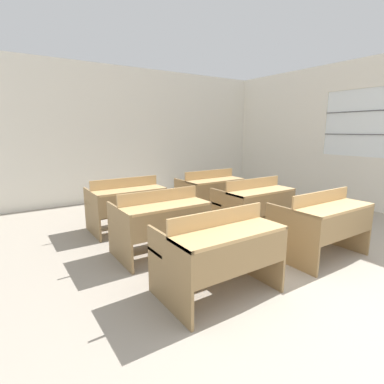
# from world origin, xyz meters

# --- Properties ---
(wall_back) EXTENTS (6.98, 0.06, 2.86)m
(wall_back) POSITION_xyz_m (0.00, 5.68, 1.43)
(wall_back) COLOR white
(wall_back) RESTS_ON ground_plane
(wall_right_with_window) EXTENTS (0.06, 5.65, 2.86)m
(wall_right_with_window) POSITION_xyz_m (3.46, 2.85, 1.41)
(wall_right_with_window) COLOR white
(wall_right_with_window) RESTS_ON ground_plane
(bench_front_left) EXTENTS (1.06, 0.74, 0.81)m
(bench_front_left) POSITION_xyz_m (-0.89, 1.29, 0.45)
(bench_front_left) COLOR olive
(bench_front_left) RESTS_ON ground_plane
(bench_front_right) EXTENTS (1.06, 0.74, 0.81)m
(bench_front_right) POSITION_xyz_m (0.68, 1.28, 0.45)
(bench_front_right) COLOR olive
(bench_front_right) RESTS_ON ground_plane
(bench_second_left) EXTENTS (1.06, 0.74, 0.81)m
(bench_second_left) POSITION_xyz_m (-0.91, 2.41, 0.45)
(bench_second_left) COLOR #95764C
(bench_second_left) RESTS_ON ground_plane
(bench_second_right) EXTENTS (1.06, 0.74, 0.81)m
(bench_second_right) POSITION_xyz_m (0.68, 2.42, 0.45)
(bench_second_right) COLOR #95774D
(bench_second_right) RESTS_ON ground_plane
(bench_third_left) EXTENTS (1.06, 0.74, 0.81)m
(bench_third_left) POSITION_xyz_m (-0.91, 3.55, 0.45)
(bench_third_left) COLOR #95774D
(bench_third_left) RESTS_ON ground_plane
(bench_third_right) EXTENTS (1.06, 0.74, 0.81)m
(bench_third_right) POSITION_xyz_m (0.71, 3.56, 0.45)
(bench_third_right) COLOR #94764C
(bench_third_right) RESTS_ON ground_plane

